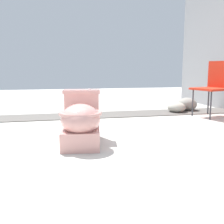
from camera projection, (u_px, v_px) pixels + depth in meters
name	position (u px, v px, depth m)	size (l,w,h in m)	color
ground_plane	(61.00, 138.00, 2.72)	(14.00, 14.00, 0.00)	beige
gravel_strip	(91.00, 115.00, 4.05)	(0.56, 8.00, 0.01)	#605B56
toilet	(81.00, 121.00, 2.48)	(0.68, 0.46, 0.52)	#E09E93
folding_chair_left	(215.00, 83.00, 3.93)	(0.55, 0.55, 0.83)	red
boulder_near	(176.00, 107.00, 4.35)	(0.31, 0.30, 0.17)	#ADA899
boulder_far	(187.00, 104.00, 4.53)	(0.34, 0.33, 0.23)	gray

